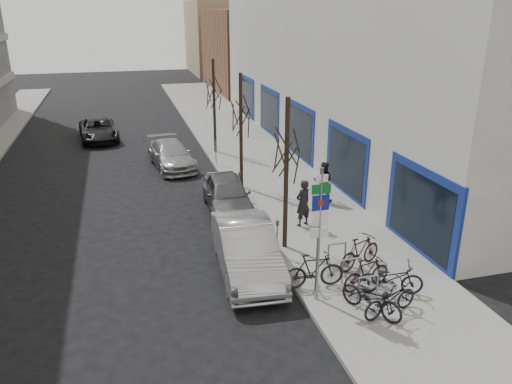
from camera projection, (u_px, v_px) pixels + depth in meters
ground at (237, 315)px, 14.16m from camera, size 120.00×120.00×0.00m
sidewalk_east at (279, 185)px, 24.28m from camera, size 5.00×70.00×0.15m
commercial_building at (442, 62)px, 31.09m from camera, size 20.00×32.00×10.00m
brick_building_far at (269, 50)px, 52.14m from camera, size 12.00×14.00×8.00m
tan_building_far at (240, 37)px, 65.65m from camera, size 13.00×12.00×9.00m
highway_sign_pole at (319, 227)px, 13.88m from camera, size 0.55×0.10×4.20m
bike_rack at (351, 267)px, 15.41m from camera, size 0.66×2.26×0.83m
tree_near at (287, 139)px, 16.53m from camera, size 1.80×1.80×5.50m
tree_mid at (241, 104)px, 22.41m from camera, size 1.80×1.80×5.50m
tree_far at (214, 84)px, 28.28m from camera, size 1.80×1.80×5.50m
meter_front at (277, 234)px, 17.08m from camera, size 0.10×0.08×1.27m
meter_mid at (240, 183)px, 22.05m from camera, size 0.10×0.08×1.27m
meter_back at (216, 150)px, 27.02m from camera, size 0.10×0.08×1.27m
bike_near_left at (372, 295)px, 13.79m from camera, size 1.48×1.97×1.18m
bike_near_right at (367, 273)px, 15.05m from camera, size 1.81×0.91×1.06m
bike_mid_curb at (391, 276)px, 14.78m from camera, size 2.02×1.20×1.18m
bike_mid_inner at (314, 270)px, 15.10m from camera, size 1.96×0.73×1.16m
bike_far_curb at (390, 297)px, 13.76m from camera, size 1.92×1.01×1.12m
bike_far_inner at (360, 252)px, 16.28m from camera, size 1.94×1.24×1.13m
parked_car_front at (246, 249)px, 16.22m from camera, size 2.09×5.15×1.66m
parked_car_mid at (227, 194)px, 21.11m from camera, size 2.08×4.60×1.53m
parked_car_back at (171, 155)px, 27.00m from camera, size 2.49×4.97×1.38m
lane_car at (98, 130)px, 32.55m from camera, size 2.75×5.11×1.36m
pedestrian_near at (303, 203)px, 19.31m from camera, size 0.80×0.67×1.87m
pedestrian_far at (323, 181)px, 21.81m from camera, size 0.80×0.72×1.81m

